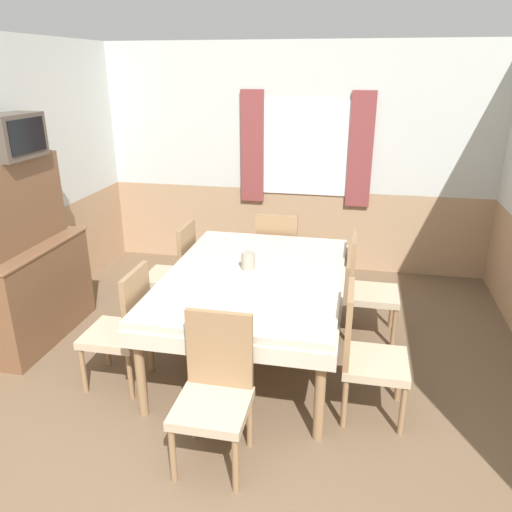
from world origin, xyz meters
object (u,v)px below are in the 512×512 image
object	(u,v)px
chair_head_window	(278,254)
chair_left_near	(123,326)
chair_right_near	(365,351)
chair_right_far	(365,285)
dining_table	(255,285)
vase	(248,261)
chair_head_near	(215,389)
chair_left_far	(176,270)
sideboard	(28,268)
tv	(12,136)

from	to	relation	value
chair_head_window	chair_left_near	world-z (taller)	same
chair_left_near	chair_right_near	world-z (taller)	same
chair_right_far	chair_left_near	xyz separation A→B (m)	(-1.79, -1.13, 0.00)
dining_table	vase	size ratio (longest dim) A/B	13.82
chair_right_far	chair_left_near	world-z (taller)	same
chair_left_near	chair_head_near	bearing A→B (deg)	-124.56
chair_left_far	chair_head_window	bearing A→B (deg)	-55.44
sideboard	tv	xyz separation A→B (m)	(0.00, 0.08, 1.12)
dining_table	vase	world-z (taller)	vase
chair_head_near	chair_right_near	xyz separation A→B (m)	(0.89, 0.62, 0.00)
chair_head_near	tv	size ratio (longest dim) A/B	1.76
sideboard	vase	distance (m)	1.95
chair_head_near	sideboard	bearing A→B (deg)	-28.89
chair_left_far	tv	world-z (taller)	tv
chair_right_near	chair_head_near	bearing A→B (deg)	-55.44
sideboard	chair_head_window	bearing A→B (deg)	32.05
chair_head_window	tv	bearing A→B (deg)	-149.57
dining_table	chair_head_window	bearing A→B (deg)	90.00
tv	vase	xyz separation A→B (m)	(1.93, 0.08, -0.96)
chair_left_near	vase	size ratio (longest dim) A/B	6.58
chair_right_near	vase	distance (m)	1.21
chair_right_near	chair_left_far	xyz separation A→B (m)	(-1.79, 1.13, 0.00)
dining_table	chair_left_near	xyz separation A→B (m)	(-0.89, -0.57, -0.17)
dining_table	sideboard	size ratio (longest dim) A/B	1.24
chair_head_near	vase	world-z (taller)	chair_head_near
chair_head_window	chair_left_far	xyz separation A→B (m)	(-0.89, -0.62, 0.00)
chair_right_near	sideboard	xyz separation A→B (m)	(-2.90, 0.49, 0.18)
chair_right_far	chair_left_far	bearing A→B (deg)	-90.00
dining_table	chair_head_window	size ratio (longest dim) A/B	2.10
dining_table	tv	distance (m)	2.30
chair_head_near	chair_right_near	distance (m)	1.09
chair_left_near	chair_right_far	bearing A→B (deg)	-57.66
chair_right_near	dining_table	bearing A→B (deg)	-122.34
chair_left_far	sideboard	xyz separation A→B (m)	(-1.11, -0.64, 0.18)
dining_table	chair_right_near	xyz separation A→B (m)	(0.89, -0.57, -0.17)
dining_table	chair_left_near	world-z (taller)	chair_left_near
chair_head_window	chair_left_far	distance (m)	1.09
tv	vase	bearing A→B (deg)	2.27
chair_right_far	chair_head_window	world-z (taller)	same
chair_left_near	tv	world-z (taller)	tv
chair_head_window	chair_head_near	bearing A→B (deg)	-90.00
chair_head_near	chair_head_window	bearing A→B (deg)	-90.00
chair_left_near	chair_head_window	bearing A→B (deg)	-27.09
chair_head_window	vase	world-z (taller)	chair_head_window
chair_left_near	chair_right_near	size ratio (longest dim) A/B	1.00
chair_right_far	vase	distance (m)	1.13
dining_table	chair_left_far	bearing A→B (deg)	147.66
chair_left_far	sideboard	size ratio (longest dim) A/B	0.59
chair_right_far	tv	xyz separation A→B (m)	(-2.90, -0.56, 1.30)
chair_head_window	vase	bearing A→B (deg)	-93.69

